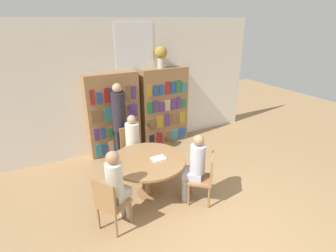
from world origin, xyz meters
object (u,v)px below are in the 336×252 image
object	(u,v)px
seated_reader_back	(117,183)
chair_far_side	(205,176)
bookshelf_left	(113,115)
chair_left_side	(131,146)
flower_vase	(161,55)
bookshelf_right	(164,106)
reading_table	(148,165)
librarian_standing	(119,116)
seated_reader_right	(195,164)
chair_near_camera	(110,202)
seated_reader_left	(133,141)

from	to	relation	value
seated_reader_back	chair_far_side	bearing A→B (deg)	49.87
bookshelf_left	chair_left_side	xyz separation A→B (m)	(0.08, -0.87, -0.44)
flower_vase	chair_far_side	bearing A→B (deg)	-100.08
bookshelf_right	reading_table	bearing A→B (deg)	-124.65
librarian_standing	chair_far_side	bearing A→B (deg)	-68.17
flower_vase	chair_far_side	size ratio (longest dim) A/B	0.56
chair_left_side	reading_table	bearing A→B (deg)	90.00
seated_reader_right	librarian_standing	xyz separation A→B (m)	(-0.66, 1.89, 0.37)
chair_near_camera	seated_reader_left	distance (m)	1.64
flower_vase	seated_reader_back	world-z (taller)	flower_vase
librarian_standing	chair_left_side	bearing A→B (deg)	-75.27
seated_reader_right	librarian_standing	world-z (taller)	librarian_standing
chair_near_camera	seated_reader_left	xyz separation A→B (m)	(0.90, 1.35, 0.20)
flower_vase	chair_left_side	bearing A→B (deg)	-142.71
seated_reader_back	librarian_standing	world-z (taller)	librarian_standing
flower_vase	bookshelf_right	bearing A→B (deg)	-3.79
seated_reader_right	librarian_standing	bearing A→B (deg)	58.99
reading_table	seated_reader_left	bearing A→B (deg)	86.36
bookshelf_right	chair_left_side	distance (m)	1.57
chair_far_side	librarian_standing	bearing A→B (deg)	61.47
bookshelf_right	seated_reader_back	distance (m)	3.05
chair_near_camera	librarian_standing	xyz separation A→B (m)	(0.81, 1.90, 0.57)
bookshelf_right	librarian_standing	world-z (taller)	bookshelf_right
seated_reader_left	seated_reader_right	bearing A→B (deg)	116.95
seated_reader_back	flower_vase	bearing A→B (deg)	108.13
reading_table	chair_far_side	xyz separation A→B (m)	(0.77, -0.64, -0.11)
chair_near_camera	seated_reader_right	size ratio (longest dim) A/B	0.72
bookshelf_left	seated_reader_right	size ratio (longest dim) A/B	1.51
chair_left_side	seated_reader_left	bearing A→B (deg)	90.00
flower_vase	chair_left_side	xyz separation A→B (m)	(-1.15, -0.88, -1.69)
seated_reader_left	bookshelf_left	bearing A→B (deg)	-82.88
bookshelf_left	reading_table	distance (m)	1.90
chair_left_side	seated_reader_left	xyz separation A→B (m)	(-0.01, -0.18, 0.20)
flower_vase	chair_near_camera	world-z (taller)	flower_vase
chair_near_camera	bookshelf_right	bearing A→B (deg)	106.02
seated_reader_back	bookshelf_left	bearing A→B (deg)	131.23
chair_left_side	librarian_standing	xyz separation A→B (m)	(-0.10, 0.37, 0.57)
bookshelf_left	chair_near_camera	world-z (taller)	bookshelf_left
bookshelf_left	reading_table	bearing A→B (deg)	-89.64
chair_far_side	seated_reader_back	xyz separation A→B (m)	(-1.46, 0.20, 0.22)
seated_reader_left	chair_near_camera	bearing A→B (deg)	60.14
chair_left_side	librarian_standing	distance (m)	0.69
bookshelf_left	seated_reader_back	distance (m)	2.41
bookshelf_left	librarian_standing	bearing A→B (deg)	-92.58
seated_reader_left	seated_reader_back	distance (m)	1.46
chair_left_side	librarian_standing	world-z (taller)	librarian_standing
flower_vase	librarian_standing	distance (m)	1.75
flower_vase	reading_table	distance (m)	2.74
chair_near_camera	chair_left_side	bearing A→B (deg)	117.00
chair_near_camera	seated_reader_back	size ratio (longest dim) A/B	0.71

